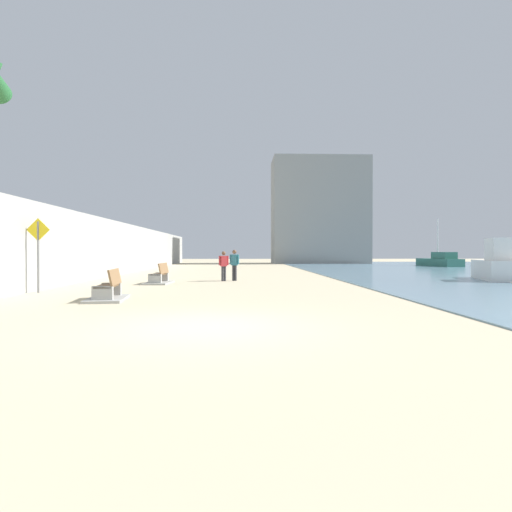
# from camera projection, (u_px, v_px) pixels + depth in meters

# --- Properties ---
(ground_plane) EXTENTS (120.00, 120.00, 0.00)m
(ground_plane) POSITION_uv_depth(u_px,v_px,m) (228.00, 276.00, 26.66)
(ground_plane) COLOR #C6B793
(seawall) EXTENTS (0.80, 64.00, 3.47)m
(seawall) POSITION_uv_depth(u_px,v_px,m) (106.00, 248.00, 26.35)
(seawall) COLOR #9E9E99
(seawall) RESTS_ON ground
(bench_near) EXTENTS (1.31, 2.20, 0.98)m
(bench_near) POSITION_uv_depth(u_px,v_px,m) (108.00, 293.00, 13.50)
(bench_near) COLOR #9E9E99
(bench_near) RESTS_ON ground
(bench_far) EXTENTS (1.21, 2.16, 0.98)m
(bench_far) POSITION_uv_depth(u_px,v_px,m) (159.00, 279.00, 20.38)
(bench_far) COLOR #9E9E99
(bench_far) RESTS_ON ground
(person_walking) EXTENTS (0.50, 0.29, 1.54)m
(person_walking) POSITION_uv_depth(u_px,v_px,m) (224.00, 264.00, 22.03)
(person_walking) COLOR #333338
(person_walking) RESTS_ON ground
(person_standing) EXTENTS (0.49, 0.30, 1.62)m
(person_standing) POSITION_uv_depth(u_px,v_px,m) (234.00, 263.00, 22.32)
(person_standing) COLOR #333338
(person_standing) RESTS_ON ground
(boat_far_right) EXTENTS (2.66, 5.61, 4.80)m
(boat_far_right) POSITION_uv_depth(u_px,v_px,m) (440.00, 261.00, 42.93)
(boat_far_right) COLOR #337060
(boat_far_right) RESTS_ON water_bay
(boat_nearest) EXTENTS (2.75, 4.41, 2.18)m
(boat_nearest) POSITION_uv_depth(u_px,v_px,m) (498.00, 265.00, 22.33)
(boat_nearest) COLOR white
(boat_nearest) RESTS_ON water_bay
(pedestrian_sign) EXTENTS (0.85, 0.08, 2.76)m
(pedestrian_sign) POSITION_uv_depth(u_px,v_px,m) (38.00, 247.00, 15.76)
(pedestrian_sign) COLOR slate
(pedestrian_sign) RESTS_ON ground
(harbor_building) EXTENTS (12.00, 6.00, 13.34)m
(harbor_building) POSITION_uv_depth(u_px,v_px,m) (319.00, 211.00, 54.98)
(harbor_building) COLOR gray
(harbor_building) RESTS_ON ground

